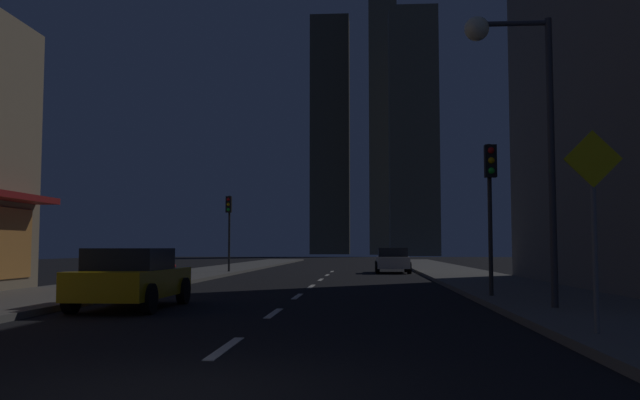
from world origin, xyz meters
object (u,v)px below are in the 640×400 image
(fire_hydrant_far_left, at_px, (173,272))
(pedestrian_crossing_sign, at_px, (594,212))
(car_parked_near, at_px, (131,278))
(traffic_light_far_left, at_px, (229,216))
(traffic_light_near_right, at_px, (490,185))
(street_lamp_right, at_px, (513,88))
(car_parked_far, at_px, (392,260))

(fire_hydrant_far_left, relative_size, pedestrian_crossing_sign, 0.21)
(car_parked_near, bearing_deg, pedestrian_crossing_sign, -29.73)
(traffic_light_far_left, distance_m, pedestrian_crossing_sign, 28.33)
(traffic_light_near_right, height_order, traffic_light_far_left, same)
(car_parked_near, height_order, pedestrian_crossing_sign, pedestrian_crossing_sign)
(car_parked_near, relative_size, traffic_light_far_left, 1.01)
(pedestrian_crossing_sign, bearing_deg, street_lamp_right, 92.80)
(car_parked_far, bearing_deg, traffic_light_near_right, -84.70)
(traffic_light_near_right, xyz_separation_m, traffic_light_far_left, (-11.00, 17.98, 0.00))
(street_lamp_right, distance_m, pedestrian_crossing_sign, 5.44)
(car_parked_near, relative_size, car_parked_far, 1.00)
(car_parked_far, height_order, traffic_light_far_left, traffic_light_far_left)
(traffic_light_near_right, height_order, street_lamp_right, street_lamp_right)
(car_parked_near, bearing_deg, fire_hydrant_far_left, 101.32)
(car_parked_near, relative_size, pedestrian_crossing_sign, 1.34)
(fire_hydrant_far_left, bearing_deg, traffic_light_far_left, 87.54)
(car_parked_near, bearing_deg, street_lamp_right, -4.79)
(traffic_light_near_right, bearing_deg, pedestrian_crossing_sign, -89.29)
(traffic_light_near_right, bearing_deg, traffic_light_far_left, 121.46)
(fire_hydrant_far_left, xyz_separation_m, traffic_light_far_left, (0.40, 9.30, 2.74))
(car_parked_far, distance_m, fire_hydrant_far_left, 15.16)
(car_parked_far, distance_m, pedestrian_crossing_sign, 28.65)
(traffic_light_near_right, bearing_deg, fire_hydrant_far_left, 142.70)
(car_parked_near, distance_m, traffic_light_far_left, 21.01)
(car_parked_near, xyz_separation_m, car_parked_far, (7.20, 23.30, 0.00))
(fire_hydrant_far_left, xyz_separation_m, street_lamp_right, (11.28, -12.24, 4.61))
(fire_hydrant_far_left, bearing_deg, traffic_light_near_right, -37.30)
(fire_hydrant_far_left, bearing_deg, street_lamp_right, -47.34)
(fire_hydrant_far_left, height_order, traffic_light_near_right, traffic_light_near_right)
(car_parked_far, relative_size, traffic_light_far_left, 1.01)
(traffic_light_far_left, bearing_deg, fire_hydrant_far_left, -92.46)
(car_parked_near, height_order, fire_hydrant_far_left, car_parked_near)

